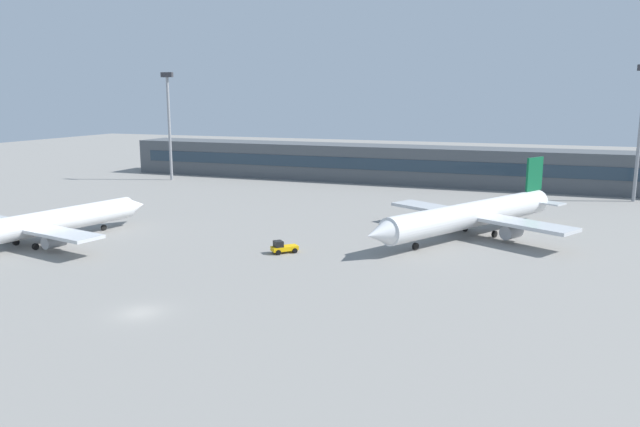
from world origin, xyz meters
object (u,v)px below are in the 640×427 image
baggage_tug_yellow (283,247)px  floodlight_tower_east (169,119)px  airplane_near (37,224)px  airplane_mid (471,215)px

baggage_tug_yellow → floodlight_tower_east: (-56.90, 57.58, 14.69)m
baggage_tug_yellow → floodlight_tower_east: size_ratio=0.13×
baggage_tug_yellow → floodlight_tower_east: bearing=134.7°
airplane_near → baggage_tug_yellow: bearing=12.9°
airplane_mid → baggage_tug_yellow: airplane_mid is taller
airplane_mid → floodlight_tower_east: size_ratio=1.50×
airplane_near → airplane_mid: airplane_mid is taller
floodlight_tower_east → baggage_tug_yellow: bearing=-45.3°
airplane_near → airplane_mid: (57.60, 27.07, 0.39)m
airplane_near → floodlight_tower_east: (-22.03, 65.59, 12.52)m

